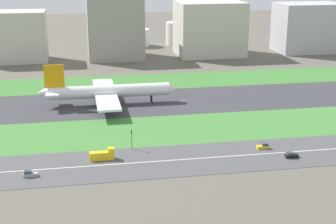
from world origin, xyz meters
TOP-DOWN VIEW (x-y plane):
  - ground_plane at (0.00, 0.00)m, footprint 800.00×800.00m
  - runway at (0.00, 0.00)m, footprint 280.00×46.00m
  - grass_median_north at (0.00, 41.00)m, footprint 280.00×36.00m
  - grass_median_south at (0.00, -41.00)m, footprint 280.00×36.00m
  - highway at (0.00, -73.00)m, footprint 280.00×28.00m
  - highway_centerline at (0.00, -73.00)m, footprint 266.00×0.50m
  - airliner at (-36.66, 0.00)m, footprint 65.00×56.00m
  - car_0 at (15.32, -68.00)m, footprint 4.40×1.80m
  - truck_1 at (-42.47, -68.00)m, footprint 8.40×2.50m
  - car_1 at (-65.95, -78.00)m, footprint 4.40×1.80m
  - car_2 at (21.70, -78.00)m, footprint 4.40×1.80m
  - traffic_light at (-31.57, -60.01)m, footprint 0.36×0.50m
  - terminal_building at (-90.00, 114.00)m, footprint 43.74×25.84m
  - hangar_building at (-22.99, 114.00)m, footprint 36.74×32.93m
  - office_tower at (42.83, 114.00)m, footprint 45.07×36.52m
  - cargo_warehouse at (116.27, 114.00)m, footprint 44.77×30.71m
  - fuel_tank_west at (-2.23, 159.00)m, footprint 18.60×18.60m
  - fuel_tank_centre at (28.67, 159.00)m, footprint 17.10×17.10m

SIDE VIEW (x-z plane):
  - ground_plane at x=0.00m, z-range 0.00..0.00m
  - runway at x=0.00m, z-range 0.00..0.10m
  - grass_median_north at x=0.00m, z-range 0.00..0.10m
  - grass_median_south at x=0.00m, z-range 0.00..0.10m
  - highway at x=0.00m, z-range 0.00..0.10m
  - highway_centerline at x=0.00m, z-range 0.10..0.11m
  - car_0 at x=15.32m, z-range -0.08..1.92m
  - car_1 at x=-65.95m, z-range -0.08..1.92m
  - car_2 at x=21.70m, z-range -0.08..1.92m
  - truck_1 at x=-42.47m, z-range -0.33..3.67m
  - traffic_light at x=-31.57m, z-range 0.69..7.89m
  - airliner at x=-36.66m, z-range -3.62..16.08m
  - fuel_tank_west at x=-2.23m, z-range 0.00..12.95m
  - fuel_tank_centre at x=28.67m, z-range 0.00..17.56m
  - terminal_building at x=-90.00m, z-range 0.00..32.70m
  - cargo_warehouse at x=116.27m, z-range 0.00..34.56m
  - office_tower at x=42.83m, z-range 0.00..36.83m
  - hangar_building at x=-22.99m, z-range 0.00..41.68m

